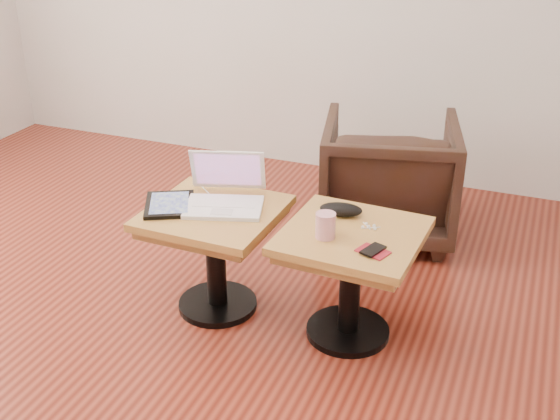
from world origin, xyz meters
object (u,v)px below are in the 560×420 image
at_px(side_table_left, 215,235).
at_px(laptop, 225,195).
at_px(striped_cup, 325,225).
at_px(side_table_right, 351,259).
at_px(armchair, 389,178).

bearing_deg(side_table_left, laptop, 70.36).
xyz_separation_m(side_table_left, laptop, (0.02, 0.06, 0.16)).
bearing_deg(striped_cup, side_table_right, 42.37).
bearing_deg(armchair, side_table_right, 81.27).
xyz_separation_m(side_table_left, armchair, (0.52, 0.98, -0.05)).
relative_size(laptop, armchair, 0.57).
relative_size(side_table_right, laptop, 1.42).
height_order(side_table_left, laptop, laptop).
xyz_separation_m(striped_cup, armchair, (0.01, 1.04, -0.22)).
relative_size(laptop, striped_cup, 3.93).
height_order(striped_cup, armchair, armchair).
bearing_deg(laptop, striped_cup, -32.09).
height_order(laptop, striped_cup, laptop).
bearing_deg(striped_cup, armchair, 89.60).
bearing_deg(laptop, armchair, 44.21).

